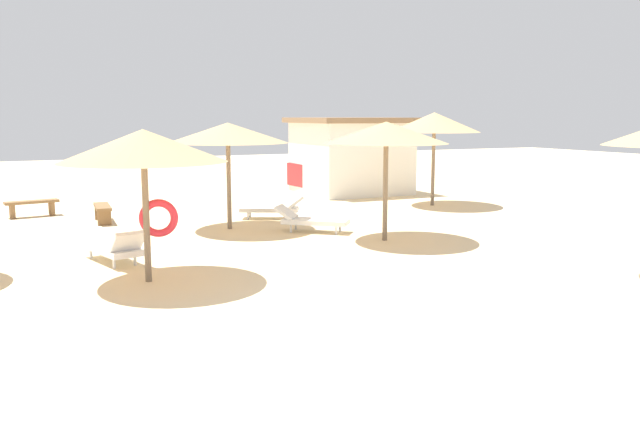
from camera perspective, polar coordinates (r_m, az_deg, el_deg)
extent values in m
plane|color=beige|center=(9.70, 7.69, -9.44)|extent=(80.00, 80.00, 0.00)
cylinder|color=#75604C|center=(15.62, 5.78, 2.05)|extent=(0.12, 0.12, 2.45)
cone|color=tan|center=(15.52, 5.85, 7.11)|extent=(2.95, 2.95, 0.51)
cylinder|color=#75604C|center=(17.33, -8.03, 2.56)|extent=(0.12, 0.12, 2.39)
cone|color=tan|center=(17.25, -8.13, 7.05)|extent=(3.18, 3.18, 0.53)
cylinder|color=#75604C|center=(12.05, -15.05, -0.55)|extent=(0.12, 0.12, 2.28)
cone|color=tan|center=(11.92, -15.30, 5.79)|extent=(2.97, 2.97, 0.58)
torus|color=red|center=(12.09, -14.03, -0.40)|extent=(0.71, 0.30, 0.70)
cylinder|color=#75604C|center=(22.07, 9.94, 4.01)|extent=(0.12, 0.12, 2.56)
cone|color=tan|center=(22.00, 10.04, 7.91)|extent=(3.03, 3.03, 0.65)
cube|color=white|center=(16.78, -0.40, -0.71)|extent=(1.72, 1.58, 0.12)
cube|color=white|center=(16.97, -3.01, 0.10)|extent=(0.80, 0.81, 0.37)
cylinder|color=silver|center=(16.76, -2.57, -1.31)|extent=(0.06, 0.06, 0.22)
cylinder|color=silver|center=(17.18, -2.14, -1.07)|extent=(0.06, 0.06, 0.22)
cylinder|color=silver|center=(16.46, 1.43, -1.49)|extent=(0.06, 0.06, 0.22)
cylinder|color=silver|center=(16.88, 1.76, -1.24)|extent=(0.06, 0.06, 0.22)
cube|color=white|center=(19.05, -4.49, 0.38)|extent=(1.81, 1.34, 0.12)
cube|color=white|center=(18.96, -2.09, 1.06)|extent=(0.72, 0.79, 0.40)
cylinder|color=silver|center=(19.24, -2.63, -0.03)|extent=(0.06, 0.06, 0.22)
cylinder|color=silver|center=(18.81, -2.73, -0.23)|extent=(0.06, 0.06, 0.22)
cylinder|color=silver|center=(19.37, -6.18, -0.01)|extent=(0.06, 0.06, 0.22)
cylinder|color=silver|center=(18.94, -6.36, -0.21)|extent=(0.06, 0.06, 0.22)
cube|color=white|center=(14.04, -17.84, -2.96)|extent=(1.06, 1.81, 0.12)
cube|color=white|center=(13.27, -16.56, -2.41)|extent=(0.73, 0.59, 0.46)
cylinder|color=silver|center=(13.62, -15.98, -3.96)|extent=(0.06, 0.06, 0.22)
cylinder|color=silver|center=(13.45, -17.68, -4.19)|extent=(0.06, 0.06, 0.22)
cylinder|color=silver|center=(14.70, -17.93, -3.13)|extent=(0.06, 0.06, 0.22)
cylinder|color=silver|center=(14.54, -19.53, -3.33)|extent=(0.06, 0.06, 0.22)
cube|color=brown|center=(21.15, -24.05, 0.94)|extent=(1.54, 0.63, 0.08)
cube|color=brown|center=(21.09, -25.48, 0.16)|extent=(0.18, 0.37, 0.41)
cube|color=brown|center=(21.28, -22.56, 0.41)|extent=(0.18, 0.37, 0.41)
cube|color=brown|center=(19.32, -18.62, 0.58)|extent=(0.47, 1.52, 0.08)
cube|color=brown|center=(18.81, -18.46, -0.37)|extent=(0.37, 0.14, 0.41)
cube|color=brown|center=(19.90, -18.70, 0.08)|extent=(0.37, 0.14, 0.41)
cube|color=#B21E23|center=(26.58, 1.76, 3.58)|extent=(4.10, 1.94, 0.90)
cube|color=#262D38|center=(26.42, 1.40, 5.18)|extent=(2.09, 1.68, 0.60)
cylinder|color=black|center=(28.06, 3.22, 3.11)|extent=(0.65, 0.26, 0.64)
cylinder|color=black|center=(26.59, 5.24, 2.79)|extent=(0.65, 0.26, 0.64)
cylinder|color=black|center=(26.73, -1.70, 2.85)|extent=(0.65, 0.26, 0.64)
cylinder|color=black|center=(25.18, 0.13, 2.50)|extent=(0.65, 0.26, 0.64)
cube|color=white|center=(25.47, 2.69, 4.92)|extent=(3.69, 3.76, 2.73)
cube|color=#8C6B4C|center=(25.42, 2.71, 8.22)|extent=(4.09, 4.16, 0.20)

